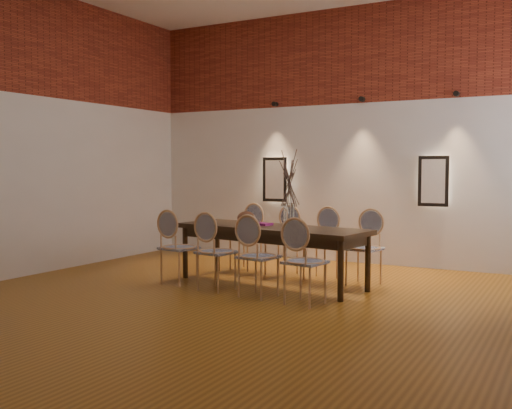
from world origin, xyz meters
The scene contains 23 objects.
floor centered at (0.00, 0.00, -0.01)m, with size 7.00×7.00×0.02m, color #905917.
wall_back centered at (0.00, 3.55, 2.00)m, with size 7.00×0.10×4.00m, color silver.
wall_left centered at (-3.55, 0.00, 2.00)m, with size 0.10×7.00×4.00m, color silver.
brick_band_back centered at (0.00, 3.48, 3.25)m, with size 7.00×0.02×1.50m, color maroon.
brick_band_left centered at (-3.48, 0.00, 3.25)m, with size 0.02×7.00×1.50m, color maroon.
niche_left centered at (-1.30, 3.45, 1.30)m, with size 0.36×0.06×0.66m, color #FFEAC6.
niche_right centered at (1.30, 3.45, 1.30)m, with size 0.36×0.06×0.66m, color #FFEAC6.
spot_fixture_left centered at (-1.30, 3.42, 2.55)m, with size 0.08×0.08×0.10m, color black.
spot_fixture_mid centered at (0.20, 3.42, 2.55)m, with size 0.08×0.08×0.10m, color black.
spot_fixture_right centered at (1.60, 3.42, 2.55)m, with size 0.08×0.08×0.10m, color black.
dining_table centered at (-0.26, 1.27, 0.38)m, with size 2.56×0.82×0.75m, color #352212.
chair_near_a centered at (-1.31, 0.73, 0.47)m, with size 0.44×0.44×0.94m, color tan, non-canonical shape.
chair_near_b centered at (-0.68, 0.64, 0.47)m, with size 0.44×0.44×0.94m, color tan, non-canonical shape.
chair_near_c centered at (-0.05, 0.54, 0.47)m, with size 0.44×0.44×0.94m, color tan, non-canonical shape.
chair_near_d centered at (0.59, 0.45, 0.47)m, with size 0.44×0.44×0.94m, color tan, non-canonical shape.
chair_far_a centered at (-1.11, 2.10, 0.47)m, with size 0.44×0.44×0.94m, color tan, non-canonical shape.
chair_far_b centered at (-0.47, 2.01, 0.47)m, with size 0.44×0.44×0.94m, color tan, non-canonical shape.
chair_far_c centered at (0.16, 1.91, 0.47)m, with size 0.44×0.44×0.94m, color tan, non-canonical shape.
chair_far_d centered at (0.79, 1.82, 0.47)m, with size 0.44×0.44×0.94m, color tan, non-canonical shape.
vase centered at (0.01, 1.23, 0.90)m, with size 0.14×0.14×0.30m, color silver.
dried_branches centered at (0.01, 1.23, 1.35)m, with size 0.50×0.50×0.70m, color brown, non-canonical shape.
bowl centered at (-0.63, 1.28, 0.84)m, with size 0.24×0.24×0.18m, color #5B311C.
book centered at (-0.44, 1.36, 0.77)m, with size 0.26×0.18×0.03m, color #8F1E68.
Camera 1 is at (3.23, -5.49, 1.50)m, focal length 42.00 mm.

